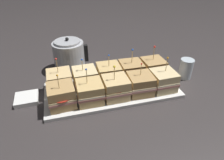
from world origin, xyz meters
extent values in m
plane|color=#383333|center=(0.00, 0.00, 0.00)|extent=(6.00, 6.00, 0.00)
cube|color=white|center=(0.00, 0.00, 0.01)|extent=(0.66, 0.29, 0.01)
cube|color=white|center=(0.00, 0.00, 0.01)|extent=(0.66, 0.29, 0.01)
cube|color=tan|center=(-0.25, -0.06, 0.04)|extent=(0.12, 0.12, 0.04)
cube|color=tan|center=(-0.25, -0.06, 0.06)|extent=(0.13, 0.13, 0.01)
cube|color=beige|center=(-0.25, -0.06, 0.07)|extent=(0.12, 0.12, 0.01)
cylinder|color=red|center=(-0.25, -0.08, 0.08)|extent=(0.09, 0.09, 0.00)
cube|color=tan|center=(-0.25, -0.06, 0.10)|extent=(0.12, 0.12, 0.04)
cylinder|color=tan|center=(-0.25, -0.07, 0.15)|extent=(0.00, 0.01, 0.07)
sphere|color=orange|center=(-0.25, -0.07, 0.18)|extent=(0.01, 0.01, 0.01)
cube|color=tan|center=(-0.12, -0.06, 0.04)|extent=(0.12, 0.12, 0.04)
cube|color=#B26B60|center=(-0.12, -0.06, 0.06)|extent=(0.12, 0.12, 0.01)
cube|color=beige|center=(-0.12, -0.06, 0.07)|extent=(0.12, 0.12, 0.01)
cube|color=#E0B771|center=(-0.12, -0.06, 0.10)|extent=(0.12, 0.12, 0.04)
cylinder|color=tan|center=(-0.13, -0.06, 0.15)|extent=(0.00, 0.01, 0.08)
sphere|color=blue|center=(-0.13, -0.06, 0.19)|extent=(0.01, 0.01, 0.01)
cube|color=#DBB77A|center=(0.00, -0.06, 0.04)|extent=(0.11, 0.11, 0.04)
cube|color=tan|center=(0.00, -0.06, 0.06)|extent=(0.12, 0.12, 0.01)
cube|color=beige|center=(0.00, -0.06, 0.07)|extent=(0.12, 0.12, 0.01)
cylinder|color=red|center=(0.00, -0.08, 0.08)|extent=(0.07, 0.07, 0.00)
cube|color=#E8C281|center=(0.00, -0.06, 0.10)|extent=(0.11, 0.11, 0.04)
cylinder|color=tan|center=(-0.01, -0.07, 0.15)|extent=(0.00, 0.00, 0.08)
sphere|color=yellow|center=(-0.01, -0.07, 0.19)|extent=(0.01, 0.01, 0.01)
cube|color=tan|center=(0.12, -0.06, 0.04)|extent=(0.12, 0.12, 0.04)
cube|color=tan|center=(0.12, -0.06, 0.06)|extent=(0.12, 0.12, 0.01)
cube|color=beige|center=(0.12, -0.06, 0.07)|extent=(0.12, 0.12, 0.01)
cube|color=tan|center=(0.12, -0.06, 0.10)|extent=(0.12, 0.12, 0.04)
cylinder|color=tan|center=(0.12, -0.06, 0.14)|extent=(0.00, 0.00, 0.07)
sphere|color=red|center=(0.12, -0.06, 0.17)|extent=(0.01, 0.01, 0.01)
cube|color=beige|center=(0.25, -0.06, 0.04)|extent=(0.12, 0.12, 0.04)
cube|color=tan|center=(0.25, -0.06, 0.06)|extent=(0.12, 0.12, 0.01)
cube|color=beige|center=(0.25, -0.06, 0.07)|extent=(0.12, 0.12, 0.01)
cube|color=beige|center=(0.25, -0.06, 0.10)|extent=(0.12, 0.12, 0.04)
cylinder|color=tan|center=(0.26, -0.06, 0.15)|extent=(0.00, 0.01, 0.08)
sphere|color=orange|center=(0.26, -0.06, 0.19)|extent=(0.01, 0.01, 0.01)
cube|color=#DBB77A|center=(-0.25, 0.06, 0.04)|extent=(0.12, 0.12, 0.04)
cube|color=tan|center=(-0.25, 0.06, 0.06)|extent=(0.12, 0.12, 0.01)
cube|color=beige|center=(-0.25, 0.06, 0.07)|extent=(0.12, 0.12, 0.01)
cylinder|color=red|center=(-0.25, 0.04, 0.08)|extent=(0.07, 0.07, 0.00)
cube|color=#E8C281|center=(-0.25, 0.06, 0.10)|extent=(0.12, 0.12, 0.04)
cylinder|color=tan|center=(-0.25, 0.06, 0.15)|extent=(0.00, 0.00, 0.08)
sphere|color=red|center=(-0.25, 0.06, 0.19)|extent=(0.01, 0.01, 0.01)
cube|color=beige|center=(-0.12, 0.06, 0.04)|extent=(0.12, 0.12, 0.04)
cube|color=tan|center=(-0.12, 0.06, 0.06)|extent=(0.12, 0.12, 0.01)
cube|color=beige|center=(-0.12, 0.06, 0.07)|extent=(0.12, 0.12, 0.01)
cube|color=beige|center=(-0.12, 0.06, 0.10)|extent=(0.12, 0.12, 0.04)
cylinder|color=tan|center=(-0.13, 0.06, 0.14)|extent=(0.00, 0.01, 0.07)
sphere|color=blue|center=(-0.13, 0.06, 0.17)|extent=(0.01, 0.01, 0.01)
cube|color=tan|center=(0.00, 0.06, 0.04)|extent=(0.12, 0.12, 0.04)
cube|color=#B26B60|center=(0.00, 0.06, 0.06)|extent=(0.12, 0.12, 0.01)
cube|color=beige|center=(0.00, 0.06, 0.07)|extent=(0.12, 0.12, 0.01)
cylinder|color=red|center=(0.00, 0.04, 0.08)|extent=(0.09, 0.09, 0.00)
cube|color=#E0B771|center=(0.00, 0.06, 0.10)|extent=(0.12, 0.12, 0.04)
cylinder|color=tan|center=(0.00, 0.06, 0.14)|extent=(0.00, 0.01, 0.07)
sphere|color=blue|center=(0.00, 0.06, 0.18)|extent=(0.01, 0.01, 0.01)
cube|color=tan|center=(0.12, 0.06, 0.04)|extent=(0.12, 0.12, 0.04)
cube|color=tan|center=(0.12, 0.06, 0.06)|extent=(0.12, 0.12, 0.01)
cube|color=beige|center=(0.12, 0.06, 0.07)|extent=(0.12, 0.12, 0.01)
cylinder|color=red|center=(0.12, 0.04, 0.08)|extent=(0.08, 0.08, 0.00)
cube|color=tan|center=(0.12, 0.06, 0.10)|extent=(0.12, 0.12, 0.04)
cylinder|color=tan|center=(0.12, 0.06, 0.15)|extent=(0.00, 0.01, 0.08)
sphere|color=blue|center=(0.12, 0.06, 0.19)|extent=(0.01, 0.01, 0.01)
cube|color=tan|center=(0.25, 0.06, 0.04)|extent=(0.12, 0.12, 0.04)
cube|color=#B26B60|center=(0.25, 0.06, 0.06)|extent=(0.12, 0.12, 0.01)
cube|color=beige|center=(0.25, 0.06, 0.07)|extent=(0.12, 0.12, 0.01)
cylinder|color=red|center=(0.25, 0.04, 0.08)|extent=(0.08, 0.08, 0.00)
cube|color=tan|center=(0.25, 0.06, 0.10)|extent=(0.12, 0.12, 0.04)
cylinder|color=tan|center=(0.25, 0.07, 0.15)|extent=(0.00, 0.01, 0.08)
sphere|color=red|center=(0.25, 0.07, 0.19)|extent=(0.01, 0.01, 0.01)
cylinder|color=#B7BABF|center=(-0.18, 0.30, 0.08)|extent=(0.18, 0.18, 0.17)
cylinder|color=#B7BABF|center=(-0.18, 0.30, 0.18)|extent=(0.15, 0.15, 0.01)
sphere|color=black|center=(-0.18, 0.30, 0.19)|extent=(0.02, 0.02, 0.02)
cube|color=black|center=(-0.08, 0.30, 0.09)|extent=(0.02, 0.02, 0.10)
cylinder|color=silver|center=(0.44, 0.03, 0.06)|extent=(0.07, 0.07, 0.11)
cube|color=white|center=(-0.41, 0.04, 0.01)|extent=(0.11, 0.11, 0.02)
camera|label=1|loc=(-0.22, -0.80, 0.60)|focal=32.00mm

